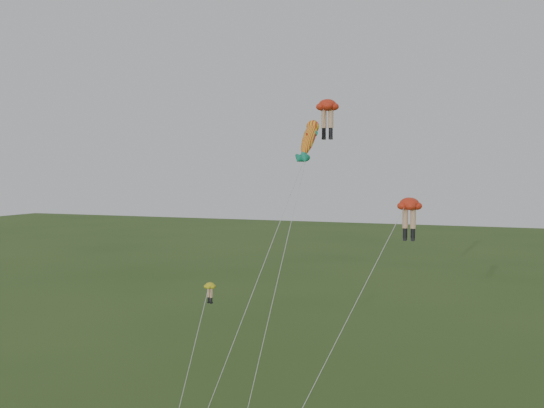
% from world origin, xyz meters
% --- Properties ---
extents(legs_kite_red_high, '(4.65, 14.59, 20.44)m').
position_xyz_m(legs_kite_red_high, '(2.14, 11.04, 19.58)').
color(legs_kite_red_high, red).
rests_on(legs_kite_red_high, ground).
extents(legs_kite_red_mid, '(6.11, 12.40, 13.77)m').
position_xyz_m(legs_kite_red_mid, '(8.28, 7.96, 13.01)').
color(legs_kite_red_mid, red).
rests_on(legs_kite_red_mid, ground).
extents(legs_kite_yellow, '(2.07, 8.83, 8.33)m').
position_xyz_m(legs_kite_yellow, '(-3.44, 3.60, 7.39)').
color(legs_kite_yellow, gold).
rests_on(legs_kite_yellow, ground).
extents(fish_kite, '(1.39, 11.97, 19.09)m').
position_xyz_m(fish_kite, '(1.81, 8.06, 17.51)').
color(fish_kite, yellow).
rests_on(fish_kite, ground).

